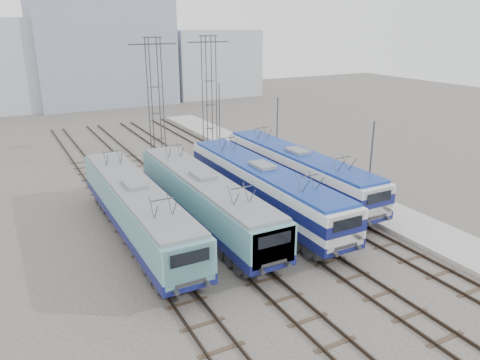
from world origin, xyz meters
name	(u,v)px	position (x,y,z in m)	size (l,w,h in m)	color
ground	(279,256)	(0.00, 0.00, 0.00)	(160.00, 160.00, 0.00)	#514C47
platform	(330,188)	(10.20, 8.00, 0.15)	(4.00, 70.00, 0.30)	#9E9E99
locomotive_far_left	(137,208)	(-6.75, 6.03, 2.23)	(2.83, 17.90, 3.37)	#10154F
locomotive_center_left	(205,198)	(-2.25, 5.76, 2.22)	(2.82, 17.80, 3.35)	#10154F
locomotive_center_right	(263,186)	(2.25, 5.68, 2.32)	(2.87, 18.15, 3.41)	#10154F
locomotive_far_right	(298,169)	(6.75, 7.91, 2.29)	(2.84, 17.96, 3.38)	#10154F
catenary_tower_west	(155,96)	(0.00, 22.00, 6.64)	(4.50, 1.20, 12.00)	#3F4247
catenary_tower_east	(209,89)	(6.50, 24.00, 6.64)	(4.50, 1.20, 12.00)	#3F4247
mast_front	(370,171)	(8.60, 2.00, 3.50)	(0.12, 0.12, 7.00)	#3F4247
mast_mid	(277,136)	(8.60, 14.00, 3.50)	(0.12, 0.12, 7.00)	#3F4247
mast_rear	(219,114)	(8.60, 26.00, 3.50)	(0.12, 0.12, 7.00)	#3F4247
building_center	(102,49)	(4.00, 62.00, 9.00)	(22.00, 14.00, 18.00)	#8691A6
building_east	(210,63)	(24.00, 62.00, 6.00)	(16.00, 12.00, 12.00)	#A5ACB8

